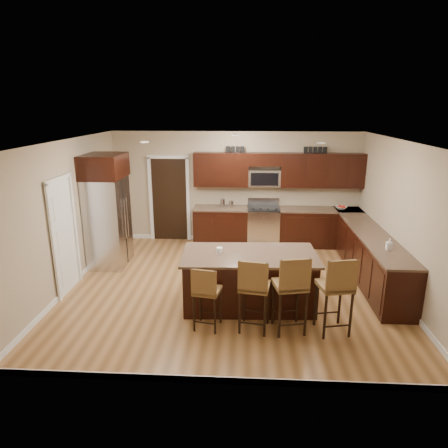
# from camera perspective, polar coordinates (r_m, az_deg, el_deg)

# --- Properties ---
(floor) EXTENTS (6.00, 6.00, 0.00)m
(floor) POSITION_cam_1_polar(r_m,az_deg,el_deg) (7.61, 1.00, -8.95)
(floor) COLOR #996A3D
(floor) RESTS_ON ground
(ceiling) EXTENTS (6.00, 6.00, 0.00)m
(ceiling) POSITION_cam_1_polar(r_m,az_deg,el_deg) (6.90, 1.12, 11.75)
(ceiling) COLOR silver
(ceiling) RESTS_ON wall_back
(wall_back) EXTENTS (6.00, 0.00, 6.00)m
(wall_back) POSITION_cam_1_polar(r_m,az_deg,el_deg) (9.81, 1.71, 5.21)
(wall_back) COLOR tan
(wall_back) RESTS_ON floor
(wall_left) EXTENTS (0.00, 5.50, 5.50)m
(wall_left) POSITION_cam_1_polar(r_m,az_deg,el_deg) (7.84, -21.41, 1.17)
(wall_left) COLOR tan
(wall_left) RESTS_ON floor
(wall_right) EXTENTS (0.00, 5.50, 5.50)m
(wall_right) POSITION_cam_1_polar(r_m,az_deg,el_deg) (7.64, 24.17, 0.46)
(wall_right) COLOR tan
(wall_right) RESTS_ON floor
(base_cabinets) EXTENTS (4.02, 3.96, 0.92)m
(base_cabinets) POSITION_cam_1_polar(r_m,az_deg,el_deg) (8.93, 13.71, -2.33)
(base_cabinets) COLOR black
(base_cabinets) RESTS_ON floor
(upper_cabinets) EXTENTS (4.00, 0.33, 0.80)m
(upper_cabinets) POSITION_cam_1_polar(r_m,az_deg,el_deg) (9.59, 8.00, 7.77)
(upper_cabinets) COLOR black
(upper_cabinets) RESTS_ON wall_back
(range) EXTENTS (0.76, 0.64, 1.11)m
(range) POSITION_cam_1_polar(r_m,az_deg,el_deg) (9.74, 5.61, -0.27)
(range) COLOR silver
(range) RESTS_ON floor
(microwave) EXTENTS (0.76, 0.31, 0.40)m
(microwave) POSITION_cam_1_polar(r_m,az_deg,el_deg) (9.62, 5.77, 6.55)
(microwave) COLOR silver
(microwave) RESTS_ON upper_cabinets
(doorway) EXTENTS (0.85, 0.03, 2.06)m
(doorway) POSITION_cam_1_polar(r_m,az_deg,el_deg) (10.05, -7.78, 3.47)
(doorway) COLOR black
(doorway) RESTS_ON floor
(pantry_door) EXTENTS (0.03, 0.80, 2.04)m
(pantry_door) POSITION_cam_1_polar(r_m,az_deg,el_deg) (7.66, -21.93, -1.81)
(pantry_door) COLOR white
(pantry_door) RESTS_ON floor
(letter_decor) EXTENTS (2.20, 0.03, 0.15)m
(letter_decor) POSITION_cam_1_polar(r_m,az_deg,el_deg) (9.52, 7.24, 10.50)
(letter_decor) COLOR black
(letter_decor) RESTS_ON upper_cabinets
(island) EXTENTS (2.28, 1.26, 0.92)m
(island) POSITION_cam_1_polar(r_m,az_deg,el_deg) (6.83, 3.60, -8.14)
(island) COLOR black
(island) RESTS_ON floor
(stool_left) EXTENTS (0.44, 0.44, 1.02)m
(stool_left) POSITION_cam_1_polar(r_m,az_deg,el_deg) (6.01, -2.58, -9.56)
(stool_left) COLOR brown
(stool_left) RESTS_ON floor
(stool_mid) EXTENTS (0.50, 0.50, 1.17)m
(stool_mid) POSITION_cam_1_polar(r_m,az_deg,el_deg) (5.93, 4.30, -8.94)
(stool_mid) COLOR brown
(stool_mid) RESTS_ON floor
(stool_right) EXTENTS (0.54, 0.54, 1.22)m
(stool_right) POSITION_cam_1_polar(r_m,az_deg,el_deg) (5.95, 9.63, -8.67)
(stool_right) COLOR brown
(stool_right) RESTS_ON floor
(refrigerator) EXTENTS (0.79, 1.00, 2.35)m
(refrigerator) POSITION_cam_1_polar(r_m,az_deg,el_deg) (8.63, -16.33, 1.97)
(refrigerator) COLOR silver
(refrigerator) RESTS_ON floor
(floor_mat) EXTENTS (1.01, 0.83, 0.01)m
(floor_mat) POSITION_cam_1_polar(r_m,az_deg,el_deg) (9.27, 2.93, -4.13)
(floor_mat) COLOR brown
(floor_mat) RESTS_ON floor
(fruit_bowl) EXTENTS (0.36, 0.36, 0.07)m
(fruit_bowl) POSITION_cam_1_polar(r_m,az_deg,el_deg) (9.86, 16.41, 2.24)
(fruit_bowl) COLOR silver
(fruit_bowl) RESTS_ON base_cabinets
(soap_bottle) EXTENTS (0.10, 0.10, 0.20)m
(soap_bottle) POSITION_cam_1_polar(r_m,az_deg,el_deg) (7.33, 22.54, -2.67)
(soap_bottle) COLOR #B2B2B2
(soap_bottle) RESTS_ON base_cabinets
(canister_tall) EXTENTS (0.12, 0.12, 0.21)m
(canister_tall) POSITION_cam_1_polar(r_m,az_deg,el_deg) (9.60, -0.18, 2.99)
(canister_tall) COLOR silver
(canister_tall) RESTS_ON base_cabinets
(canister_short) EXTENTS (0.11, 0.11, 0.17)m
(canister_short) POSITION_cam_1_polar(r_m,az_deg,el_deg) (9.60, 1.03, 2.84)
(canister_short) COLOR silver
(canister_short) RESTS_ON base_cabinets
(island_jar) EXTENTS (0.10, 0.10, 0.10)m
(island_jar) POSITION_cam_1_polar(r_m,az_deg,el_deg) (6.63, -0.65, -3.80)
(island_jar) COLOR white
(island_jar) RESTS_ON island
(stool_extra) EXTENTS (0.54, 0.54, 1.22)m
(stool_extra) POSITION_cam_1_polar(r_m,az_deg,el_deg) (6.06, 15.81, -8.62)
(stool_extra) COLOR brown
(stool_extra) RESTS_ON floor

